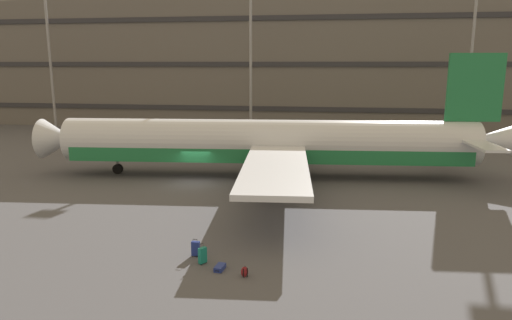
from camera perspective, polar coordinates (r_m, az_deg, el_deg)
ground_plane at (r=39.51m, az=-7.60°, el=-2.73°), size 600.00×600.00×0.00m
terminal_structure at (r=79.93m, az=0.87°, el=11.66°), size 122.06×20.97×19.45m
airliner at (r=40.70m, az=1.96°, el=2.06°), size 41.82×33.90×10.65m
light_mast_far_left at (r=72.54m, az=-24.15°, el=14.32°), size 1.80×0.50×25.22m
light_mast_left at (r=62.18m, az=-0.65°, el=13.22°), size 1.80×0.50×19.55m
light_mast_center_left at (r=63.84m, az=25.11°, el=14.48°), size 1.80×0.50×24.66m
suitcase_small at (r=23.76m, az=-6.56°, el=-11.50°), size 0.41×0.47×1.05m
suitcase_navy at (r=23.17m, az=-4.44°, el=-12.99°), size 0.47×0.81×0.23m
suitcase_purple at (r=24.68m, az=-7.39°, el=-10.68°), size 0.43×0.24×0.96m
backpack_scuffed at (r=22.38m, az=-1.42°, el=-13.52°), size 0.43×0.40×0.56m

